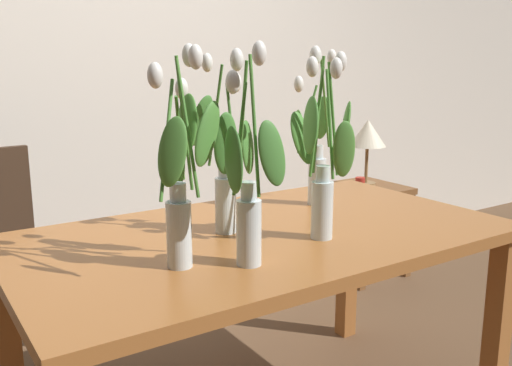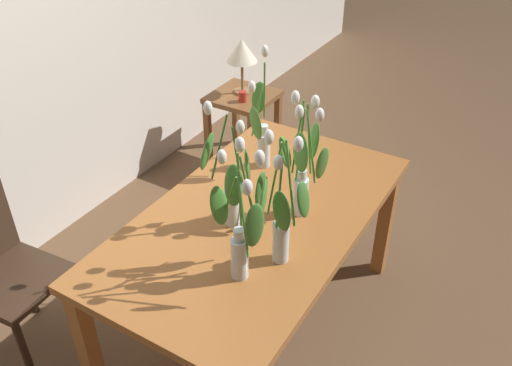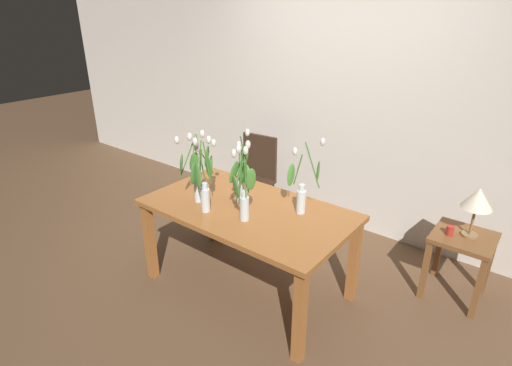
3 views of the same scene
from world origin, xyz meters
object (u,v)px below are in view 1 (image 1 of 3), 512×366
tulip_vase_1 (225,176)px  side_table (364,205)px  tulip_vase_2 (247,190)px  tulip_vase_4 (324,164)px  table_lamp (368,135)px  dining_table (264,257)px  tulip_vase_0 (316,158)px  pillar_candle (360,184)px  tulip_vase_3 (181,180)px

tulip_vase_1 → side_table: 1.79m
tulip_vase_2 → tulip_vase_4: (0.32, 0.07, 0.03)m
side_table → table_lamp: size_ratio=1.38×
tulip_vase_2 → side_table: bearing=36.6°
tulip_vase_1 → tulip_vase_4: 0.32m
tulip_vase_2 → tulip_vase_4: tulip_vase_2 is taller
dining_table → side_table: (1.37, 0.94, -0.22)m
tulip_vase_4 → tulip_vase_2: bearing=-167.5°
tulip_vase_0 → tulip_vase_2: 0.73m
tulip_vase_1 → side_table: bearing=30.6°
tulip_vase_4 → table_lamp: tulip_vase_4 is taller
tulip_vase_0 → side_table: 1.34m
dining_table → tulip_vase_2: size_ratio=2.72×
tulip_vase_0 → tulip_vase_4: (-0.26, -0.36, 0.06)m
dining_table → tulip_vase_4: (0.10, -0.17, 0.33)m
tulip_vase_0 → table_lamp: (1.03, 0.77, -0.06)m
tulip_vase_0 → pillar_candle: size_ratio=7.85×
tulip_vase_3 → table_lamp: (1.76, 1.11, -0.12)m
side_table → tulip_vase_0: bearing=-143.3°
side_table → table_lamp: (0.03, 0.02, 0.42)m
tulip_vase_1 → dining_table: bearing=-30.7°
tulip_vase_4 → pillar_candle: tulip_vase_4 is taller
side_table → dining_table: bearing=-145.6°
table_lamp → dining_table: bearing=-145.6°
tulip_vase_2 → table_lamp: (1.62, 1.20, -0.09)m
tulip_vase_3 → tulip_vase_0: bearing=25.0°
tulip_vase_2 → tulip_vase_4: size_ratio=1.00×
tulip_vase_2 → tulip_vase_4: bearing=12.5°
tulip_vase_1 → tulip_vase_3: bearing=-140.1°
tulip_vase_3 → pillar_candle: 1.97m
tulip_vase_4 → table_lamp: bearing=41.0°
tulip_vase_3 → side_table: 2.12m
dining_table → pillar_candle: dining_table is taller
tulip_vase_1 → table_lamp: 1.75m
tulip_vase_3 → tulip_vase_4: size_ratio=1.00×
side_table → pillar_candle: bearing=-148.2°
dining_table → tulip_vase_2: 0.44m
tulip_vase_0 → table_lamp: bearing=36.7°
tulip_vase_0 → tulip_vase_3: tulip_vase_0 is taller
tulip_vase_0 → pillar_candle: 1.19m
pillar_candle → tulip_vase_0: bearing=-142.8°
tulip_vase_3 → side_table: bearing=32.1°
tulip_vase_1 → table_lamp: size_ratio=1.43×
tulip_vase_0 → side_table: (1.00, 0.75, -0.49)m
tulip_vase_4 → tulip_vase_1: bearing=132.2°
side_table → tulip_vase_4: bearing=-138.9°
tulip_vase_1 → table_lamp: bearing=30.7°
dining_table → tulip_vase_1: size_ratio=2.82×
dining_table → tulip_vase_3: size_ratio=2.73×
tulip_vase_0 → tulip_vase_3: bearing=-155.0°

